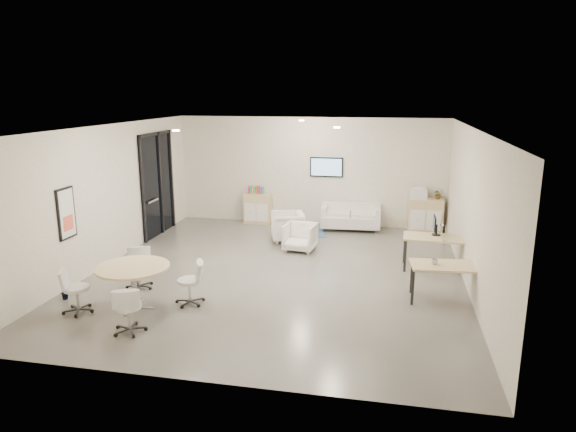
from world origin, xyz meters
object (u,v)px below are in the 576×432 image
(armchair_left, at_px, (287,225))
(armchair_right, at_px, (300,236))
(sideboard_right, at_px, (425,215))
(sideboard_left, at_px, (258,208))
(desk_front, at_px, (448,269))
(round_table, at_px, (133,270))
(desk_rear, at_px, (436,240))
(loveseat, at_px, (351,218))

(armchair_left, xyz_separation_m, armchair_right, (0.49, -0.80, -0.05))
(sideboard_right, bearing_deg, sideboard_left, 179.75)
(armchair_left, bearing_deg, desk_front, 31.44)
(armchair_right, height_order, desk_front, armchair_right)
(sideboard_left, height_order, sideboard_right, sideboard_right)
(round_table, bearing_deg, sideboard_right, 49.76)
(desk_rear, bearing_deg, sideboard_right, 93.29)
(armchair_left, bearing_deg, sideboard_right, 98.17)
(armchair_left, xyz_separation_m, desk_rear, (3.73, -1.57, 0.25))
(armchair_left, relative_size, armchair_right, 1.12)
(desk_front, bearing_deg, armchair_right, 136.09)
(sideboard_left, relative_size, desk_rear, 0.62)
(sideboard_right, distance_m, loveseat, 2.12)
(sideboard_right, xyz_separation_m, round_table, (-5.59, -6.60, 0.25))
(armchair_left, distance_m, round_table, 5.26)
(armchair_right, bearing_deg, desk_rear, -7.22)
(sideboard_left, bearing_deg, sideboard_right, -0.25)
(loveseat, xyz_separation_m, round_table, (-3.47, -6.43, 0.39))
(sideboard_left, distance_m, armchair_right, 3.08)
(sideboard_left, xyz_separation_m, loveseat, (2.85, -0.19, -0.11))
(armchair_left, bearing_deg, desk_rear, 50.53)
(armchair_left, distance_m, desk_rear, 4.06)
(loveseat, bearing_deg, desk_rear, -58.38)
(desk_rear, xyz_separation_m, desk_front, (0.08, -1.86, -0.02))
(desk_rear, distance_m, round_table, 6.54)
(loveseat, relative_size, desk_front, 1.18)
(desk_rear, bearing_deg, desk_front, -84.86)
(round_table, bearing_deg, desk_front, 14.44)
(sideboard_left, relative_size, desk_front, 0.62)
(sideboard_right, xyz_separation_m, armchair_right, (-3.20, -2.50, -0.09))
(sideboard_left, xyz_separation_m, round_table, (-0.62, -6.62, 0.28))
(sideboard_right, bearing_deg, armchair_left, -155.23)
(desk_front, bearing_deg, sideboard_left, 129.08)
(sideboard_left, relative_size, sideboard_right, 0.95)
(sideboard_right, distance_m, armchair_left, 4.06)
(armchair_right, bearing_deg, round_table, -114.00)
(sideboard_left, distance_m, loveseat, 2.86)
(armchair_right, relative_size, desk_front, 0.52)
(loveseat, bearing_deg, sideboard_right, 1.43)
(round_table, bearing_deg, armchair_left, 68.80)
(desk_front, height_order, round_table, round_table)
(loveseat, bearing_deg, desk_front, -68.85)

